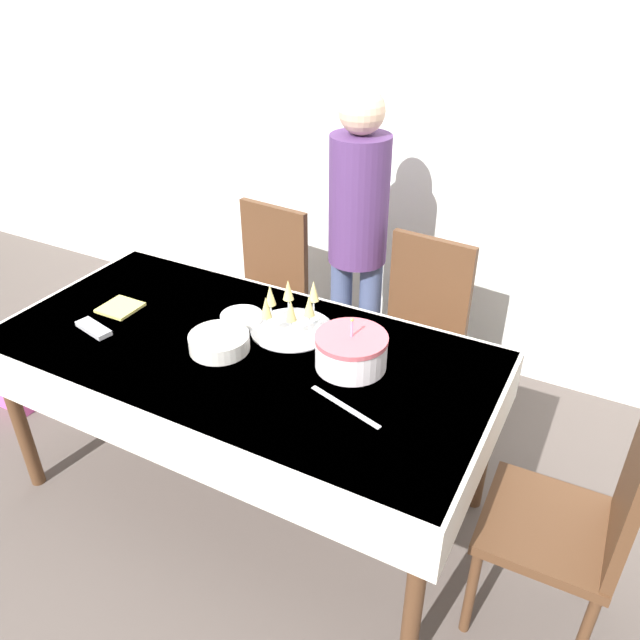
{
  "coord_description": "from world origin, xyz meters",
  "views": [
    {
      "loc": [
        1.19,
        -1.59,
        2.09
      ],
      "look_at": [
        0.27,
        0.14,
        0.89
      ],
      "focal_mm": 35.0,
      "sensor_mm": 36.0,
      "label": 1
    }
  ],
  "objects_px": {
    "champagne_tray": "(291,312)",
    "plate_stack_main": "(219,342)",
    "gift_bag": "(14,383)",
    "dining_chair_right_end": "(581,517)",
    "plate_stack_dessert": "(242,318)",
    "person_standing": "(358,225)",
    "dining_chair_far_right": "(417,332)",
    "dining_chair_far_left": "(263,291)",
    "birthday_cake": "(351,351)"
  },
  "relations": [
    {
      "from": "birthday_cake",
      "to": "plate_stack_main",
      "type": "height_order",
      "value": "birthday_cake"
    },
    {
      "from": "dining_chair_far_right",
      "to": "plate_stack_main",
      "type": "relative_size",
      "value": 4.2
    },
    {
      "from": "birthday_cake",
      "to": "person_standing",
      "type": "xyz_separation_m",
      "value": [
        -0.36,
        0.83,
        0.1
      ]
    },
    {
      "from": "birthday_cake",
      "to": "champagne_tray",
      "type": "relative_size",
      "value": 0.8
    },
    {
      "from": "champagne_tray",
      "to": "dining_chair_far_left",
      "type": "bearing_deg",
      "value": 131.24
    },
    {
      "from": "dining_chair_far_left",
      "to": "gift_bag",
      "type": "height_order",
      "value": "dining_chair_far_left"
    },
    {
      "from": "dining_chair_far_right",
      "to": "plate_stack_dessert",
      "type": "relative_size",
      "value": 5.59
    },
    {
      "from": "plate_stack_dessert",
      "to": "person_standing",
      "type": "distance_m",
      "value": 0.79
    },
    {
      "from": "birthday_cake",
      "to": "plate_stack_main",
      "type": "bearing_deg",
      "value": -164.4
    },
    {
      "from": "person_standing",
      "to": "plate_stack_main",
      "type": "bearing_deg",
      "value": -96.92
    },
    {
      "from": "plate_stack_main",
      "to": "gift_bag",
      "type": "bearing_deg",
      "value": -179.61
    },
    {
      "from": "dining_chair_right_end",
      "to": "gift_bag",
      "type": "relative_size",
      "value": 3.49
    },
    {
      "from": "dining_chair_far_left",
      "to": "person_standing",
      "type": "relative_size",
      "value": 0.61
    },
    {
      "from": "dining_chair_far_right",
      "to": "dining_chair_right_end",
      "type": "bearing_deg",
      "value": -43.11
    },
    {
      "from": "dining_chair_far_right",
      "to": "gift_bag",
      "type": "height_order",
      "value": "dining_chair_far_right"
    },
    {
      "from": "plate_stack_dessert",
      "to": "person_standing",
      "type": "xyz_separation_m",
      "value": [
        0.16,
        0.75,
        0.15
      ]
    },
    {
      "from": "dining_chair_right_end",
      "to": "gift_bag",
      "type": "height_order",
      "value": "dining_chair_right_end"
    },
    {
      "from": "dining_chair_far_right",
      "to": "plate_stack_dessert",
      "type": "height_order",
      "value": "dining_chair_far_right"
    },
    {
      "from": "person_standing",
      "to": "gift_bag",
      "type": "bearing_deg",
      "value": -146.56
    },
    {
      "from": "dining_chair_far_right",
      "to": "plate_stack_dessert",
      "type": "xyz_separation_m",
      "value": [
        -0.53,
        -0.63,
        0.26
      ]
    },
    {
      "from": "birthday_cake",
      "to": "plate_stack_dessert",
      "type": "xyz_separation_m",
      "value": [
        -0.52,
        0.07,
        -0.05
      ]
    },
    {
      "from": "person_standing",
      "to": "dining_chair_right_end",
      "type": "bearing_deg",
      "value": -36.78
    },
    {
      "from": "dining_chair_far_right",
      "to": "plate_stack_main",
      "type": "height_order",
      "value": "dining_chair_far_right"
    },
    {
      "from": "champagne_tray",
      "to": "plate_stack_main",
      "type": "bearing_deg",
      "value": -124.59
    },
    {
      "from": "dining_chair_far_right",
      "to": "gift_bag",
      "type": "distance_m",
      "value": 2.07
    },
    {
      "from": "dining_chair_right_end",
      "to": "dining_chair_far_right",
      "type": "bearing_deg",
      "value": 136.89
    },
    {
      "from": "champagne_tray",
      "to": "person_standing",
      "type": "xyz_separation_m",
      "value": [
        -0.05,
        0.72,
        0.09
      ]
    },
    {
      "from": "plate_stack_dessert",
      "to": "dining_chair_right_end",
      "type": "bearing_deg",
      "value": -6.52
    },
    {
      "from": "dining_chair_far_left",
      "to": "plate_stack_main",
      "type": "height_order",
      "value": "dining_chair_far_left"
    },
    {
      "from": "dining_chair_right_end",
      "to": "person_standing",
      "type": "height_order",
      "value": "person_standing"
    },
    {
      "from": "dining_chair_far_right",
      "to": "plate_stack_main",
      "type": "bearing_deg",
      "value": -120.19
    },
    {
      "from": "dining_chair_right_end",
      "to": "plate_stack_main",
      "type": "distance_m",
      "value": 1.37
    },
    {
      "from": "dining_chair_right_end",
      "to": "person_standing",
      "type": "relative_size",
      "value": 0.61
    },
    {
      "from": "champagne_tray",
      "to": "plate_stack_dessert",
      "type": "height_order",
      "value": "champagne_tray"
    },
    {
      "from": "dining_chair_far_left",
      "to": "person_standing",
      "type": "height_order",
      "value": "person_standing"
    },
    {
      "from": "dining_chair_far_left",
      "to": "person_standing",
      "type": "distance_m",
      "value": 0.64
    },
    {
      "from": "dining_chair_far_right",
      "to": "dining_chair_right_end",
      "type": "xyz_separation_m",
      "value": [
        0.85,
        -0.79,
        0.0
      ]
    },
    {
      "from": "plate_stack_dessert",
      "to": "person_standing",
      "type": "height_order",
      "value": "person_standing"
    },
    {
      "from": "gift_bag",
      "to": "champagne_tray",
      "type": "bearing_deg",
      "value": 9.42
    },
    {
      "from": "plate_stack_main",
      "to": "person_standing",
      "type": "height_order",
      "value": "person_standing"
    },
    {
      "from": "birthday_cake",
      "to": "gift_bag",
      "type": "distance_m",
      "value": 1.97
    },
    {
      "from": "dining_chair_far_left",
      "to": "gift_bag",
      "type": "distance_m",
      "value": 1.37
    },
    {
      "from": "champagne_tray",
      "to": "plate_stack_main",
      "type": "relative_size",
      "value": 1.45
    },
    {
      "from": "birthday_cake",
      "to": "dining_chair_far_left",
      "type": "bearing_deg",
      "value": 139.79
    },
    {
      "from": "dining_chair_far_right",
      "to": "gift_bag",
      "type": "relative_size",
      "value": 3.49
    },
    {
      "from": "champagne_tray",
      "to": "plate_stack_main",
      "type": "xyz_separation_m",
      "value": [
        -0.17,
        -0.24,
        -0.05
      ]
    },
    {
      "from": "person_standing",
      "to": "dining_chair_far_right",
      "type": "bearing_deg",
      "value": -17.78
    },
    {
      "from": "birthday_cake",
      "to": "gift_bag",
      "type": "xyz_separation_m",
      "value": [
        -1.84,
        -0.14,
        -0.7
      ]
    },
    {
      "from": "dining_chair_far_right",
      "to": "gift_bag",
      "type": "bearing_deg",
      "value": -155.21
    },
    {
      "from": "dining_chair_far_left",
      "to": "champagne_tray",
      "type": "xyz_separation_m",
      "value": [
        0.53,
        -0.6,
        0.33
      ]
    }
  ]
}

